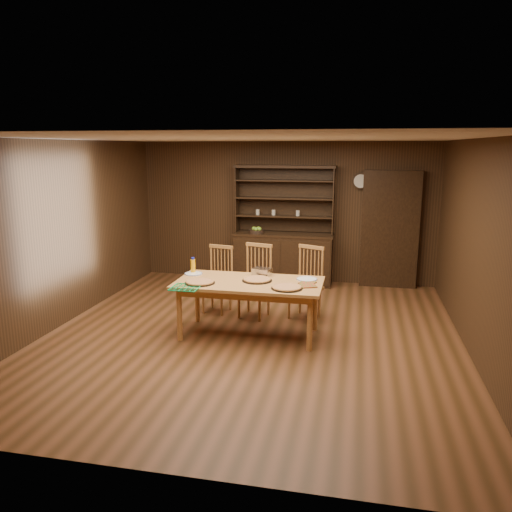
% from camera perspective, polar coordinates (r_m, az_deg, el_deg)
% --- Properties ---
extents(floor, '(6.00, 6.00, 0.00)m').
position_cam_1_polar(floor, '(6.83, -0.48, -9.05)').
color(floor, brown).
rests_on(floor, ground).
extents(room_shell, '(6.00, 6.00, 6.00)m').
position_cam_1_polar(room_shell, '(6.43, -0.50, 4.16)').
color(room_shell, white).
rests_on(room_shell, floor).
extents(china_hutch, '(1.84, 0.52, 2.17)m').
position_cam_1_polar(china_hutch, '(9.27, 3.13, 0.51)').
color(china_hutch, black).
rests_on(china_hutch, floor).
extents(doorway, '(1.00, 0.18, 2.10)m').
position_cam_1_polar(doorway, '(9.24, 15.04, 2.94)').
color(doorway, black).
rests_on(doorway, floor).
extents(wall_clock, '(0.30, 0.05, 0.30)m').
position_cam_1_polar(wall_clock, '(9.19, 11.87, 8.38)').
color(wall_clock, black).
rests_on(wall_clock, room_shell).
extents(dining_table, '(1.94, 0.97, 0.75)m').
position_cam_1_polar(dining_table, '(6.64, -0.80, -3.58)').
color(dining_table, '#CC8746').
rests_on(dining_table, floor).
extents(chair_left, '(0.49, 0.47, 1.02)m').
position_cam_1_polar(chair_left, '(7.70, -4.28, -2.38)').
color(chair_left, '#9F6336').
rests_on(chair_left, floor).
extents(chair_center, '(0.53, 0.52, 1.09)m').
position_cam_1_polar(chair_center, '(7.45, 0.02, -2.54)').
color(chair_center, '#9F6336').
rests_on(chair_center, floor).
extents(chair_right, '(0.57, 0.56, 1.07)m').
position_cam_1_polar(chair_right, '(7.42, 5.90, -2.73)').
color(chair_right, '#9F6336').
rests_on(chair_right, floor).
extents(pizza_left, '(0.39, 0.39, 0.04)m').
position_cam_1_polar(pizza_left, '(6.57, -6.44, -2.96)').
color(pizza_left, black).
rests_on(pizza_left, dining_table).
extents(pizza_right, '(0.40, 0.40, 0.04)m').
position_cam_1_polar(pizza_right, '(6.29, 3.54, -3.59)').
color(pizza_right, black).
rests_on(pizza_right, dining_table).
extents(pizza_center, '(0.40, 0.40, 0.04)m').
position_cam_1_polar(pizza_center, '(6.64, 0.13, -2.71)').
color(pizza_center, black).
rests_on(pizza_center, dining_table).
extents(cooling_rack, '(0.45, 0.45, 0.02)m').
position_cam_1_polar(cooling_rack, '(6.38, -8.06, -3.56)').
color(cooling_rack, '#0CA250').
rests_on(cooling_rack, dining_table).
extents(plate_left, '(0.25, 0.25, 0.02)m').
position_cam_1_polar(plate_left, '(7.04, -7.16, -2.01)').
color(plate_left, white).
rests_on(plate_left, dining_table).
extents(plate_right, '(0.28, 0.28, 0.02)m').
position_cam_1_polar(plate_right, '(6.74, 5.83, -2.63)').
color(plate_right, white).
rests_on(plate_right, dining_table).
extents(foil_dish, '(0.28, 0.23, 0.10)m').
position_cam_1_polar(foil_dish, '(6.93, 0.69, -1.80)').
color(foil_dish, silver).
rests_on(foil_dish, dining_table).
extents(juice_bottle, '(0.07, 0.07, 0.23)m').
position_cam_1_polar(juice_bottle, '(7.09, -7.21, -1.11)').
color(juice_bottle, '#FFAC0D').
rests_on(juice_bottle, dining_table).
extents(pot_holder_a, '(0.26, 0.26, 0.02)m').
position_cam_1_polar(pot_holder_a, '(6.42, 5.94, -3.39)').
color(pot_holder_a, red).
rests_on(pot_holder_a, dining_table).
extents(pot_holder_b, '(0.24, 0.24, 0.01)m').
position_cam_1_polar(pot_holder_b, '(6.56, 5.89, -3.06)').
color(pot_holder_b, red).
rests_on(pot_holder_b, dining_table).
extents(fruit_bowl, '(0.28, 0.28, 0.12)m').
position_cam_1_polar(fruit_bowl, '(9.22, 0.07, 2.91)').
color(fruit_bowl, black).
rests_on(fruit_bowl, china_hutch).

